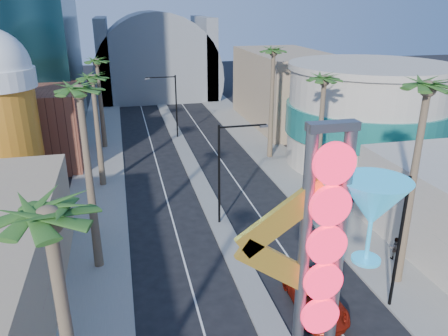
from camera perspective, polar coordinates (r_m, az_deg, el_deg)
sidewalk_west at (r=47.64m, az=-15.97°, el=0.09°), size 5.00×100.00×0.15m
sidewalk_east at (r=50.27m, az=6.13°, el=1.87°), size 5.00×100.00×0.15m
median at (r=50.85m, az=-5.16°, el=2.13°), size 1.60×84.00×0.15m
brick_filler_west at (r=50.14m, az=-23.76°, el=4.85°), size 10.00×10.00×8.00m
filler_east at (r=63.07m, az=8.01°, el=10.28°), size 10.00×20.00×10.00m
turquoise_building at (r=48.09m, az=18.04°, el=6.52°), size 16.60×16.60×10.60m
canopy at (r=82.88m, az=-8.88°, el=12.21°), size 22.00×16.00×22.00m
neon_sign at (r=17.26m, az=15.07°, el=-11.10°), size 6.53×2.60×12.55m
streetlight_0 at (r=32.66m, az=0.29°, el=0.42°), size 3.79×0.25×8.00m
streetlight_1 at (r=55.28m, az=-6.84°, el=8.74°), size 3.79×0.25×8.00m
streetlight_2 at (r=25.02m, az=21.22°, el=-7.85°), size 3.45×0.25×8.00m
palm_0 at (r=13.50m, az=-21.60°, el=-8.56°), size 2.40×2.40×11.70m
palm_1 at (r=26.40m, az=-18.24°, el=7.92°), size 2.40×2.40×12.70m
palm_2 at (r=40.37m, az=-16.76°, el=10.26°), size 2.40×2.40×11.20m
palm_3 at (r=52.23m, az=-16.24°, el=12.52°), size 2.40×2.40×11.20m
palm_5 at (r=25.75m, az=24.85°, el=7.76°), size 2.40×2.40×13.20m
palm_6 at (r=36.00m, az=12.91°, el=10.16°), size 2.40×2.40×11.70m
palm_7 at (r=46.81m, az=6.47°, el=13.98°), size 2.40×2.40×12.70m
red_pickup at (r=26.07m, az=11.80°, el=-16.17°), size 2.86×5.52×1.49m
pedestrian_b at (r=31.62m, az=21.43°, el=-9.73°), size 0.97×0.91×1.59m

